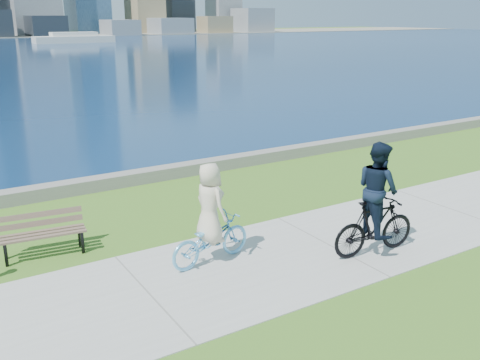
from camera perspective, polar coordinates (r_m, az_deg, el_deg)
name	(u,v)px	position (r m, az deg, el deg)	size (l,w,h in m)	color
ground	(150,295)	(9.55, -9.62, -12.01)	(320.00, 320.00, 0.00)	#39651A
concrete_path	(150,295)	(9.55, -9.62, -11.96)	(80.00, 3.50, 0.02)	#A4A49E
seawall	(58,190)	(14.99, -18.82, -1.01)	(90.00, 0.50, 0.35)	slate
ferry_far	(74,38)	(99.24, -17.28, 14.23)	(13.35, 3.82, 1.81)	silver
park_bench	(42,230)	(11.39, -20.34, -5.06)	(1.69, 0.76, 0.85)	black
cyclist_woman	(210,226)	(10.26, -3.18, -4.96)	(0.88, 1.86, 1.99)	#61B7EC
cyclist_man	(376,208)	(10.86, 14.31, -2.92)	(0.79, 1.95, 2.30)	black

